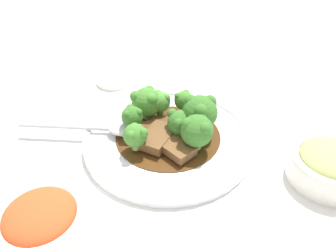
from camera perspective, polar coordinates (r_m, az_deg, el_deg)
ground_plane at (r=0.54m, az=0.00°, el=-2.89°), size 4.00×4.00×0.00m
main_plate at (r=0.53m, az=0.00°, el=-2.06°), size 0.27×0.27×0.02m
beef_strip_0 at (r=0.51m, az=-1.79°, el=-1.97°), size 0.06×0.08×0.01m
beef_strip_1 at (r=0.55m, az=3.39°, el=1.19°), size 0.05×0.05×0.01m
beef_strip_2 at (r=0.49m, az=1.22°, el=-3.69°), size 0.06×0.04×0.01m
beef_strip_3 at (r=0.54m, az=-1.34°, el=0.28°), size 0.04×0.07×0.01m
broccoli_floret_0 at (r=0.48m, az=5.04°, el=-0.73°), size 0.05×0.05×0.06m
broccoli_floret_1 at (r=0.52m, az=-6.27°, el=1.66°), size 0.03×0.03×0.05m
broccoli_floret_2 at (r=0.51m, az=5.56°, el=2.43°), size 0.06×0.06×0.07m
broccoli_floret_3 at (r=0.55m, az=-3.95°, el=4.20°), size 0.05×0.05×0.05m
broccoli_floret_4 at (r=0.48m, az=-5.47°, el=-1.82°), size 0.04×0.04×0.04m
broccoli_floret_5 at (r=0.51m, az=2.26°, el=0.57°), size 0.04×0.04×0.05m
broccoli_floret_6 at (r=0.56m, az=2.78°, el=4.54°), size 0.03×0.03×0.04m
broccoli_floret_7 at (r=0.55m, az=-1.42°, el=4.31°), size 0.04×0.04×0.05m
serving_spoon at (r=0.54m, az=-9.30°, el=-0.33°), size 0.16×0.17×0.01m
side_bowl_kimchi at (r=0.42m, az=-21.04°, el=-15.49°), size 0.11×0.11×0.06m
side_bowl_appetizer at (r=0.52m, az=26.40°, el=-6.05°), size 0.11×0.11×0.05m
sauce_dish at (r=0.71m, az=-9.52°, el=7.86°), size 0.07×0.07×0.01m
paper_napkin at (r=0.73m, az=3.30°, el=8.80°), size 0.13×0.12×0.01m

